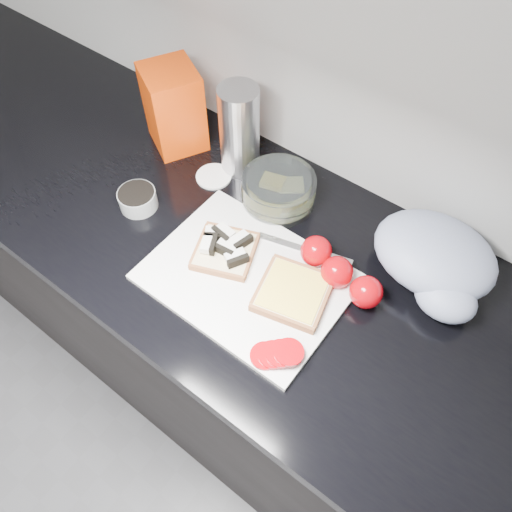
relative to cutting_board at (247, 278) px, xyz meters
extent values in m
cube|color=silver|center=(-0.09, 0.37, 0.34)|extent=(3.50, 0.02, 2.50)
cube|color=black|center=(-0.09, 0.07, -0.48)|extent=(3.50, 0.60, 0.86)
cube|color=black|center=(-0.09, 0.07, -0.03)|extent=(3.50, 0.64, 0.04)
cube|color=white|center=(0.00, 0.00, 0.00)|extent=(0.40, 0.30, 0.01)
cube|color=beige|center=(-0.07, 0.02, 0.01)|extent=(0.16, 0.16, 0.02)
cube|color=white|center=(-0.11, 0.03, 0.03)|extent=(0.05, 0.04, 0.02)
cube|color=black|center=(-0.11, 0.03, 0.03)|extent=(0.04, 0.03, 0.02)
cube|color=white|center=(-0.09, 0.05, 0.03)|extent=(0.05, 0.03, 0.02)
cube|color=black|center=(-0.09, 0.05, 0.03)|extent=(0.05, 0.02, 0.02)
cube|color=white|center=(-0.06, 0.05, 0.03)|extent=(0.03, 0.05, 0.02)
cube|color=black|center=(-0.06, 0.05, 0.03)|extent=(0.02, 0.05, 0.02)
cube|color=white|center=(-0.10, 0.00, 0.03)|extent=(0.04, 0.05, 0.02)
cube|color=black|center=(-0.10, 0.00, 0.03)|extent=(0.03, 0.05, 0.02)
cube|color=white|center=(-0.07, 0.02, 0.03)|extent=(0.04, 0.03, 0.02)
cube|color=black|center=(-0.07, 0.02, 0.03)|extent=(0.05, 0.02, 0.02)
cube|color=white|center=(-0.04, 0.01, 0.03)|extent=(0.04, 0.05, 0.02)
cube|color=black|center=(-0.04, 0.01, 0.03)|extent=(0.03, 0.05, 0.02)
cube|color=beige|center=(0.10, 0.02, 0.01)|extent=(0.16, 0.16, 0.02)
cube|color=#FFD94B|center=(0.10, 0.02, 0.03)|extent=(0.14, 0.14, 0.00)
cylinder|color=#AB030B|center=(0.13, -0.12, 0.01)|extent=(0.06, 0.06, 0.01)
cylinder|color=#AB030B|center=(0.15, -0.11, 0.01)|extent=(0.07, 0.07, 0.01)
cylinder|color=#AB030B|center=(0.16, -0.10, 0.02)|extent=(0.07, 0.07, 0.01)
cylinder|color=#AB030B|center=(0.17, -0.09, 0.02)|extent=(0.08, 0.08, 0.01)
cube|color=silver|center=(0.02, 0.12, 0.01)|extent=(0.14, 0.05, 0.00)
cube|color=silver|center=(0.13, 0.15, 0.01)|extent=(0.07, 0.03, 0.01)
cylinder|color=#969B9B|center=(-0.32, 0.01, 0.02)|extent=(0.09, 0.09, 0.04)
cylinder|color=black|center=(-0.32, 0.01, 0.03)|extent=(0.08, 0.08, 0.01)
cylinder|color=white|center=(-0.24, 0.18, 0.00)|extent=(0.11, 0.11, 0.01)
cylinder|color=silver|center=(-0.08, 0.21, 0.03)|extent=(0.17, 0.17, 0.07)
cube|color=#FFD94B|center=(-0.09, 0.21, 0.02)|extent=(0.06, 0.05, 0.04)
cube|color=#EDE78E|center=(-0.05, 0.23, 0.01)|extent=(0.07, 0.07, 0.01)
cube|color=#E84203|center=(-0.40, 0.23, 0.10)|extent=(0.17, 0.17, 0.20)
cylinder|color=#B5B5BA|center=(-0.22, 0.25, 0.10)|extent=(0.09, 0.09, 0.22)
ellipsoid|color=#979FB9|center=(0.29, 0.25, 0.05)|extent=(0.25, 0.21, 0.11)
ellipsoid|color=#979FB9|center=(0.35, 0.18, 0.03)|extent=(0.12, 0.10, 0.08)
sphere|color=#AB030B|center=(0.15, 0.11, 0.03)|extent=(0.07, 0.07, 0.07)
sphere|color=#AB030B|center=(0.22, 0.10, 0.03)|extent=(0.07, 0.07, 0.07)
sphere|color=#AB030B|center=(0.09, 0.12, 0.03)|extent=(0.07, 0.07, 0.07)
camera|label=1|loc=(0.35, -0.43, 0.86)|focal=35.00mm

